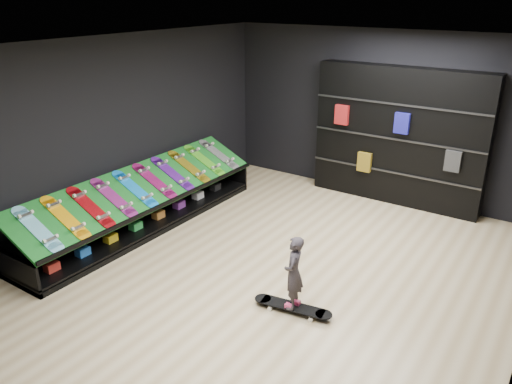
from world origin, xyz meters
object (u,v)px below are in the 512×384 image
Objects in this scene: display_rack at (145,212)px; back_shelving at (399,137)px; child at (293,286)px; floor_skateboard at (293,308)px.

display_rack is 1.49× the size of back_shelving.
back_shelving is at bearing 48.19° from display_rack.
back_shelving is at bearing 165.05° from child.
display_rack is at bearing -120.44° from child.
child is at bearing -12.40° from display_rack.
back_shelving is (2.97, 3.32, 0.96)m from display_rack.
back_shelving is at bearing 83.73° from floor_skateboard.
floor_skateboard is 1.78× the size of child.
floor_skateboard is 0.32m from child.
display_rack is 8.17× the size of child.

